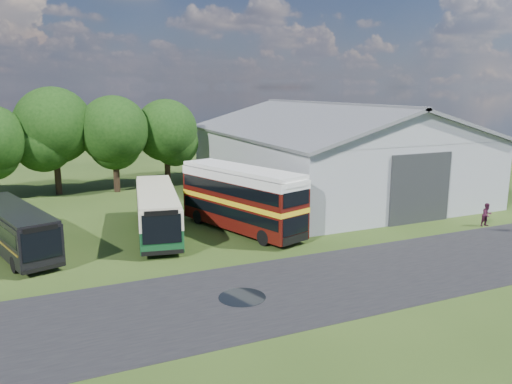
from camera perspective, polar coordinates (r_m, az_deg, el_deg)
name	(u,v)px	position (r m, az deg, el deg)	size (l,w,h in m)	color
ground	(247,271)	(26.60, -1.07, -9.06)	(120.00, 120.00, 0.00)	#203410
asphalt_road	(326,282)	(25.42, 7.97, -10.20)	(60.00, 8.00, 0.02)	black
puddle	(242,298)	(23.51, -1.60, -11.98)	(2.20, 2.20, 0.01)	black
storage_shed	(329,147)	(46.34, 8.37, 5.13)	(18.80, 24.80, 8.15)	gray
tree_mid	(54,126)	(47.84, -22.12, 7.03)	(6.80, 6.80, 9.60)	black
tree_right_a	(114,130)	(47.32, -15.94, 6.79)	(6.26, 6.26, 8.83)	black
tree_right_b	(166,130)	(49.07, -10.24, 6.93)	(5.98, 5.98, 8.45)	black
shrub_front	(288,230)	(34.03, 3.70, -4.37)	(1.70, 1.70, 1.70)	#194714
shrub_mid	(275,223)	(35.74, 2.21, -3.56)	(1.60, 1.60, 1.60)	#194714
shrub_back	(263,216)	(37.48, 0.86, -2.82)	(1.80, 1.80, 1.80)	#194714
bus_green_single	(157,210)	(33.44, -11.24, -2.05)	(4.37, 11.10, 2.99)	black
bus_maroon_double	(241,199)	(33.35, -1.68, -0.86)	(5.59, 10.34, 4.32)	black
bus_dark_single	(14,228)	(32.35, -25.94, -3.75)	(5.09, 10.19, 2.74)	black
visitor_b	(487,215)	(38.18, 24.88, -2.40)	(0.80, 0.62, 1.64)	#371124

